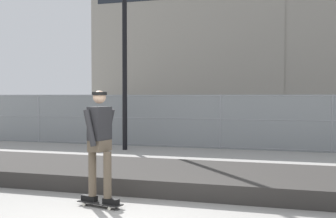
# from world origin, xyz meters

# --- Properties ---
(gravel_berm) EXTENTS (13.01, 2.56, 0.32)m
(gravel_berm) POSITION_xyz_m (0.00, 3.37, 0.16)
(gravel_berm) COLOR #33302D
(gravel_berm) RESTS_ON ground_plane
(skateboard) EXTENTS (0.82, 0.37, 0.07)m
(skateboard) POSITION_xyz_m (-0.67, 1.36, 0.06)
(skateboard) COLOR black
(skateboard) RESTS_ON ground_plane
(skater) EXTENTS (0.72, 0.62, 1.82)m
(skater) POSITION_xyz_m (-0.67, 1.36, 1.11)
(skater) COLOR black
(skater) RESTS_ON skateboard
(chain_fence) EXTENTS (21.43, 0.06, 1.85)m
(chain_fence) POSITION_xyz_m (0.00, 9.29, 0.93)
(chain_fence) COLOR gray
(chain_fence) RESTS_ON ground_plane
(street_lamp) EXTENTS (0.44, 0.44, 7.52)m
(street_lamp) POSITION_xyz_m (-3.03, 8.14, 4.62)
(street_lamp) COLOR black
(street_lamp) RESTS_ON ground_plane
(parked_car_near) EXTENTS (4.44, 2.03, 1.66)m
(parked_car_near) POSITION_xyz_m (-5.16, 12.75, 0.84)
(parked_car_near) COLOR #474C54
(parked_car_near) RESTS_ON ground_plane
(parked_car_mid) EXTENTS (4.43, 2.00, 1.66)m
(parked_car_mid) POSITION_xyz_m (0.66, 12.79, 0.84)
(parked_car_mid) COLOR #B7BABF
(parked_car_mid) RESTS_ON ground_plane
(library_building) EXTENTS (23.60, 13.86, 23.54)m
(library_building) POSITION_xyz_m (-10.21, 49.95, 11.77)
(library_building) COLOR gray
(library_building) RESTS_ON ground_plane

